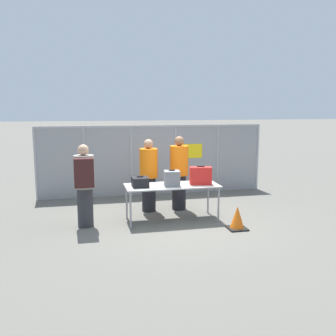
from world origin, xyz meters
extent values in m
plane|color=#605E56|center=(0.00, 0.00, 0.00)|extent=(120.00, 120.00, 0.00)
cylinder|color=#9EA0A5|center=(-3.12, 2.59, 0.97)|extent=(0.07, 0.07, 1.93)
cylinder|color=#9EA0A5|center=(-1.87, 2.59, 0.97)|extent=(0.07, 0.07, 1.93)
cylinder|color=#9EA0A5|center=(-0.62, 2.59, 0.97)|extent=(0.07, 0.07, 1.93)
cylinder|color=#9EA0A5|center=(0.62, 2.59, 0.97)|extent=(0.07, 0.07, 1.93)
cylinder|color=#9EA0A5|center=(1.87, 2.59, 0.97)|extent=(0.07, 0.07, 1.93)
cylinder|color=#9EA0A5|center=(3.12, 2.59, 0.97)|extent=(0.07, 0.07, 1.93)
cube|color=gray|center=(0.00, 2.59, 0.97)|extent=(6.25, 0.01, 1.93)
cube|color=#9EA0A5|center=(0.00, 2.59, 1.90)|extent=(6.25, 0.04, 0.04)
cube|color=yellow|center=(1.10, 2.58, 1.20)|extent=(0.60, 0.01, 0.40)
cube|color=#B2B2AD|center=(-0.07, 0.11, 0.77)|extent=(2.00, 0.81, 0.02)
cylinder|color=#99999E|center=(-1.01, -0.23, 0.38)|extent=(0.04, 0.04, 0.75)
cylinder|color=#99999E|center=(0.87, -0.23, 0.38)|extent=(0.04, 0.04, 0.75)
cylinder|color=#99999E|center=(-1.01, 0.45, 0.38)|extent=(0.04, 0.04, 0.75)
cylinder|color=#99999E|center=(0.87, 0.45, 0.38)|extent=(0.04, 0.04, 0.75)
cube|color=black|center=(-0.77, 0.07, 0.88)|extent=(0.34, 0.35, 0.20)
cube|color=black|center=(-0.77, 0.07, 0.99)|extent=(0.13, 0.02, 0.02)
cube|color=slate|center=(-0.10, 0.02, 0.94)|extent=(0.36, 0.35, 0.32)
cube|color=black|center=(-0.10, 0.02, 1.12)|extent=(0.13, 0.04, 0.02)
cube|color=red|center=(0.54, 0.03, 0.97)|extent=(0.49, 0.31, 0.38)
cube|color=black|center=(0.54, 0.03, 1.17)|extent=(0.16, 0.05, 0.02)
cylinder|color=#2D2D33|center=(-1.90, 0.10, 0.40)|extent=(0.32, 0.32, 0.80)
cylinder|color=gray|center=(-1.90, 0.10, 1.14)|extent=(0.42, 0.42, 0.67)
sphere|color=tan|center=(-1.90, 0.10, 1.58)|extent=(0.22, 0.22, 0.22)
cube|color=#381919|center=(-1.90, -0.23, 1.17)|extent=(0.38, 0.23, 0.56)
cylinder|color=black|center=(0.30, 0.94, 0.42)|extent=(0.33, 0.33, 0.83)
cylinder|color=orange|center=(0.30, 0.94, 1.18)|extent=(0.43, 0.43, 0.70)
sphere|color=brown|center=(0.30, 0.94, 1.64)|extent=(0.23, 0.23, 0.23)
cylinder|color=black|center=(-0.43, 0.94, 0.40)|extent=(0.32, 0.32, 0.81)
cylinder|color=orange|center=(-0.43, 0.94, 1.15)|extent=(0.42, 0.42, 0.67)
sphere|color=#A57A5B|center=(-0.43, 0.94, 1.59)|extent=(0.22, 0.22, 0.22)
cube|color=silver|center=(1.75, 5.35, 0.44)|extent=(2.70, 1.55, 0.53)
sphere|color=black|center=(1.28, 4.51, 0.32)|extent=(0.64, 0.64, 0.64)
sphere|color=black|center=(1.28, 6.18, 0.32)|extent=(0.64, 0.64, 0.64)
cylinder|color=#59595B|center=(-0.07, 5.35, 0.23)|extent=(0.94, 0.06, 0.06)
cube|color=black|center=(1.07, -0.78, 0.01)|extent=(0.38, 0.38, 0.03)
cone|color=orange|center=(1.07, -0.78, 0.24)|extent=(0.30, 0.30, 0.47)
camera|label=1|loc=(-1.90, -7.53, 2.43)|focal=40.00mm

